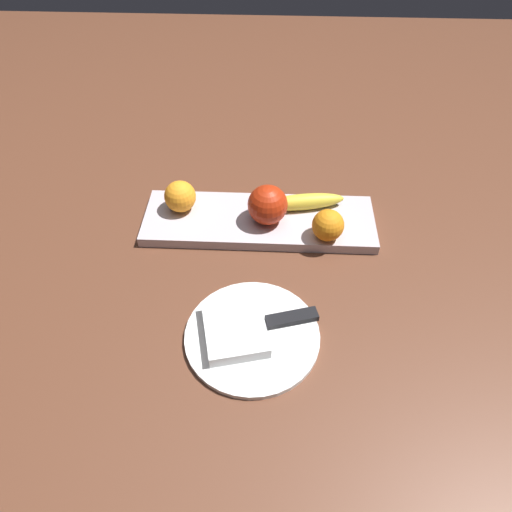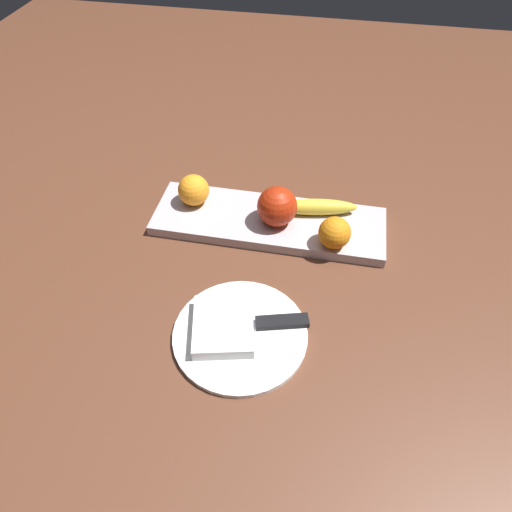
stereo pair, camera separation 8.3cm
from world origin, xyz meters
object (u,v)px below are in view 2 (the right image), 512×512
orange_near_apple (335,233)px  apple (277,207)px  orange_near_banana (194,190)px  fruit_tray (269,222)px  folded_napkin (223,326)px  dinner_plate (240,334)px  knife (273,323)px  banana (315,207)px

orange_near_apple → apple: bearing=-20.5°
orange_near_banana → apple: bearing=171.3°
fruit_tray → apple: bearing=153.0°
folded_napkin → fruit_tray: bearing=-95.8°
orange_near_apple → orange_near_banana: 0.31m
fruit_tray → apple: 0.05m
apple → dinner_plate: apple is taller
orange_near_apple → knife: bearing=67.1°
banana → knife: bearing=-107.9°
banana → orange_near_apple: bearing=-71.9°
orange_near_banana → orange_near_apple: bearing=166.5°
dinner_plate → knife: bearing=-152.0°
fruit_tray → apple: (-0.02, 0.01, 0.05)m
dinner_plate → knife: 0.06m
dinner_plate → apple: bearing=-93.7°
orange_near_apple → folded_napkin: size_ratio=0.54×
apple → orange_near_apple: 0.13m
banana → dinner_plate: banana is taller
fruit_tray → knife: bearing=101.4°
orange_near_apple → banana: bearing=-61.8°
apple → orange_near_banana: 0.18m
orange_near_apple → orange_near_banana: bearing=-13.5°
orange_near_apple → fruit_tray: bearing=-21.4°
orange_near_banana → dinner_plate: orange_near_banana is taller
orange_near_banana → dinner_plate: 0.34m
banana → dinner_plate: 0.32m
dinner_plate → fruit_tray: bearing=-90.0°
dinner_plate → knife: (-0.05, -0.03, 0.01)m
banana → orange_near_apple: orange_near_apple is taller
folded_napkin → orange_near_banana: bearing=-65.7°
folded_napkin → knife: size_ratio=0.64×
fruit_tray → folded_napkin: folded_napkin is taller
fruit_tray → orange_near_banana: 0.17m
orange_near_apple → folded_napkin: orange_near_apple is taller
orange_near_banana → banana: bearing=-177.1°
apple → banana: apple is taller
apple → knife: 0.25m
banana → apple: bearing=-160.9°
orange_near_apple → dinner_plate: orange_near_apple is taller
orange_near_apple → folded_napkin: 0.28m
apple → banana: (-0.07, -0.04, -0.02)m
apple → folded_napkin: (0.05, 0.27, -0.04)m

